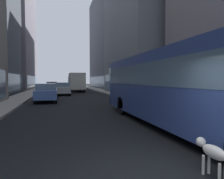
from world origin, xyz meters
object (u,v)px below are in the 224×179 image
object	(u,v)px
car_silver_sedan	(63,89)
dalmatian_dog	(212,152)
transit_bus	(177,84)
car_red_coupe	(52,86)
car_blue_hatchback	(47,92)
car_white_van	(80,85)
box_truck	(76,82)

from	to	relation	value
car_silver_sedan	dalmatian_dog	distance (m)	23.13
car_silver_sedan	dalmatian_dog	world-z (taller)	car_silver_sedan
car_silver_sedan	transit_bus	bearing A→B (deg)	-78.23
transit_bus	car_red_coupe	xyz separation A→B (m)	(-5.60, 30.40, -0.95)
car_red_coupe	car_blue_hatchback	bearing A→B (deg)	-90.00
car_white_van	car_red_coupe	distance (m)	7.84
car_blue_hatchback	car_red_coupe	world-z (taller)	same
car_blue_hatchback	box_truck	world-z (taller)	box_truck
transit_bus	car_silver_sedan	world-z (taller)	transit_bus
transit_bus	car_white_van	distance (m)	35.90
box_truck	car_blue_hatchback	bearing A→B (deg)	-104.73
transit_bus	car_silver_sedan	size ratio (longest dim) A/B	2.82
car_white_van	dalmatian_dog	distance (m)	39.74
car_white_van	car_blue_hatchback	size ratio (longest dim) A/B	0.96
car_white_van	dalmatian_dog	size ratio (longest dim) A/B	4.62
car_silver_sedan	box_truck	distance (m)	8.08
car_silver_sedan	box_truck	world-z (taller)	box_truck
car_white_van	car_blue_hatchback	xyz separation A→B (m)	(-5.60, -24.24, 0.00)
transit_bus	box_truck	xyz separation A→B (m)	(-1.60, 26.87, -0.11)
transit_bus	car_white_van	xyz separation A→B (m)	(0.00, 35.89, -0.95)
car_white_van	car_red_coupe	size ratio (longest dim) A/B	0.98
transit_bus	dalmatian_dog	world-z (taller)	transit_bus
car_silver_sedan	car_white_van	bearing A→B (deg)	76.52
car_red_coupe	box_truck	bearing A→B (deg)	-41.45
transit_bus	car_blue_hatchback	distance (m)	12.96
car_red_coupe	dalmatian_dog	distance (m)	34.43
dalmatian_dog	car_white_van	bearing A→B (deg)	87.53
car_red_coupe	transit_bus	bearing A→B (deg)	-79.56
box_truck	car_red_coupe	bearing A→B (deg)	138.55
car_silver_sedan	car_red_coupe	size ratio (longest dim) A/B	0.91
box_truck	car_silver_sedan	bearing A→B (deg)	-107.38
transit_bus	dalmatian_dog	bearing A→B (deg)	-114.17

